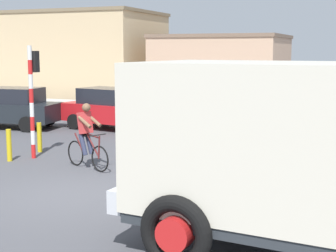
% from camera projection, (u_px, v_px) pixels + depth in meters
% --- Properties ---
extents(ground_plane, '(120.00, 120.00, 0.00)m').
position_uv_depth(ground_plane, '(76.00, 194.00, 11.02)').
color(ground_plane, '#4C4C51').
extents(sidewalk_far, '(80.00, 5.00, 0.16)m').
position_uv_depth(sidewalk_far, '(238.00, 114.00, 23.95)').
color(sidewalk_far, '#ADADA8').
rests_on(sidewalk_far, ground).
extents(truck_foreground, '(5.62, 3.19, 2.90)m').
position_uv_depth(truck_foreground, '(313.00, 149.00, 7.36)').
color(truck_foreground, silver).
rests_on(truck_foreground, ground).
extents(cyclist, '(1.61, 0.77, 1.72)m').
position_uv_depth(cyclist, '(87.00, 136.00, 13.24)').
color(cyclist, black).
rests_on(cyclist, ground).
extents(traffic_light_pole, '(0.24, 0.43, 3.20)m').
position_uv_depth(traffic_light_pole, '(33.00, 86.00, 14.42)').
color(traffic_light_pole, red).
rests_on(traffic_light_pole, ground).
extents(car_red_near, '(4.23, 2.39, 1.60)m').
position_uv_depth(car_red_near, '(112.00, 108.00, 19.95)').
color(car_red_near, red).
rests_on(car_red_near, ground).
extents(car_white_mid, '(4.19, 2.26, 1.60)m').
position_uv_depth(car_white_mid, '(10.00, 107.00, 20.25)').
color(car_white_mid, '#1E2328').
rests_on(car_white_mid, ground).
extents(bollard_near, '(0.14, 0.14, 0.90)m').
position_uv_depth(bollard_near, '(9.00, 145.00, 14.20)').
color(bollard_near, gold).
rests_on(bollard_near, ground).
extents(bollard_far, '(0.14, 0.14, 0.90)m').
position_uv_depth(bollard_far, '(39.00, 137.00, 15.48)').
color(bollard_far, gold).
rests_on(bollard_far, ground).
extents(building_corner_left, '(10.09, 7.19, 5.56)m').
position_uv_depth(building_corner_left, '(82.00, 54.00, 34.59)').
color(building_corner_left, '#D1B284').
rests_on(building_corner_left, ground).
extents(building_mid_block, '(7.50, 6.56, 3.96)m').
position_uv_depth(building_mid_block, '(222.00, 68.00, 31.30)').
color(building_mid_block, tan).
rests_on(building_mid_block, ground).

